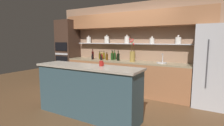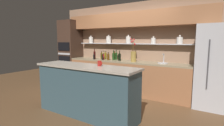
{
  "view_description": "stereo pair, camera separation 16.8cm",
  "coord_description": "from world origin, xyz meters",
  "px_view_note": "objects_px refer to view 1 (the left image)",
  "views": [
    {
      "loc": [
        2.11,
        -3.3,
        1.52
      ],
      "look_at": [
        0.03,
        0.31,
        0.97
      ],
      "focal_mm": 28.0,
      "sensor_mm": 36.0,
      "label": 1
    },
    {
      "loc": [
        2.26,
        -3.21,
        1.52
      ],
      "look_at": [
        0.03,
        0.31,
        0.97
      ],
      "focal_mm": 28.0,
      "sensor_mm": 36.0,
      "label": 2
    }
  ],
  "objects_px": {
    "bottle_spirit_5": "(107,57)",
    "bottle_sauce_8": "(92,57)",
    "bottle_oil_1": "(104,56)",
    "bottle_wine_10": "(93,55)",
    "bottle_sauce_4": "(101,57)",
    "bottle_wine_6": "(118,57)",
    "bottle_sauce_3": "(102,57)",
    "bottle_wine_0": "(112,56)",
    "bottle_spirit_7": "(102,56)",
    "bottle_spirit_9": "(113,56)",
    "oven_tower": "(68,52)",
    "bottle_oil_2": "(100,56)",
    "coffee_mug": "(101,63)",
    "sink_fixture": "(162,62)",
    "flower_vase": "(132,55)",
    "refrigerator": "(215,67)",
    "bottle_wine_11": "(115,56)"
  },
  "relations": [
    {
      "from": "bottle_wine_6",
      "to": "bottle_spirit_7",
      "type": "distance_m",
      "value": 0.75
    },
    {
      "from": "flower_vase",
      "to": "bottle_oil_2",
      "type": "bearing_deg",
      "value": 175.32
    },
    {
      "from": "bottle_wine_11",
      "to": "coffee_mug",
      "type": "height_order",
      "value": "bottle_wine_11"
    },
    {
      "from": "bottle_oil_1",
      "to": "bottle_sauce_4",
      "type": "height_order",
      "value": "bottle_oil_1"
    },
    {
      "from": "oven_tower",
      "to": "bottle_sauce_3",
      "type": "bearing_deg",
      "value": -1.61
    },
    {
      "from": "sink_fixture",
      "to": "bottle_wine_11",
      "type": "relative_size",
      "value": 0.86
    },
    {
      "from": "bottle_spirit_5",
      "to": "bottle_spirit_7",
      "type": "relative_size",
      "value": 0.96
    },
    {
      "from": "bottle_wine_0",
      "to": "bottle_sauce_3",
      "type": "xyz_separation_m",
      "value": [
        -0.32,
        -0.07,
        -0.03
      ]
    },
    {
      "from": "refrigerator",
      "to": "flower_vase",
      "type": "relative_size",
      "value": 2.89
    },
    {
      "from": "bottle_sauce_8",
      "to": "bottle_spirit_7",
      "type": "bearing_deg",
      "value": 70.24
    },
    {
      "from": "bottle_sauce_3",
      "to": "bottle_spirit_7",
      "type": "bearing_deg",
      "value": 123.19
    },
    {
      "from": "oven_tower",
      "to": "sink_fixture",
      "type": "distance_m",
      "value": 3.27
    },
    {
      "from": "bottle_spirit_5",
      "to": "bottle_sauce_8",
      "type": "height_order",
      "value": "bottle_spirit_5"
    },
    {
      "from": "sink_fixture",
      "to": "bottle_spirit_5",
      "type": "relative_size",
      "value": 1.12
    },
    {
      "from": "bottle_wine_6",
      "to": "bottle_sauce_3",
      "type": "bearing_deg",
      "value": 179.38
    },
    {
      "from": "bottle_oil_2",
      "to": "bottle_spirit_7",
      "type": "distance_m",
      "value": 0.15
    },
    {
      "from": "bottle_wine_0",
      "to": "bottle_wine_6",
      "type": "bearing_deg",
      "value": -15.94
    },
    {
      "from": "coffee_mug",
      "to": "bottle_sauce_3",
      "type": "bearing_deg",
      "value": 122.95
    },
    {
      "from": "flower_vase",
      "to": "bottle_sauce_3",
      "type": "xyz_separation_m",
      "value": [
        -1.03,
        0.03,
        -0.09
      ]
    },
    {
      "from": "bottle_sauce_3",
      "to": "bottle_spirit_9",
      "type": "relative_size",
      "value": 0.74
    },
    {
      "from": "bottle_oil_2",
      "to": "coffee_mug",
      "type": "relative_size",
      "value": 2.39
    },
    {
      "from": "bottle_spirit_7",
      "to": "bottle_wine_11",
      "type": "height_order",
      "value": "bottle_wine_11"
    },
    {
      "from": "refrigerator",
      "to": "bottle_wine_6",
      "type": "distance_m",
      "value": 2.45
    },
    {
      "from": "bottle_wine_0",
      "to": "bottle_spirit_9",
      "type": "xyz_separation_m",
      "value": [
        -0.05,
        0.15,
        -0.0
      ]
    },
    {
      "from": "bottle_spirit_9",
      "to": "bottle_sauce_4",
      "type": "bearing_deg",
      "value": -121.06
    },
    {
      "from": "bottle_oil_2",
      "to": "bottle_sauce_4",
      "type": "relative_size",
      "value": 1.38
    },
    {
      "from": "bottle_wine_6",
      "to": "bottle_spirit_9",
      "type": "distance_m",
      "value": 0.38
    },
    {
      "from": "bottle_wine_11",
      "to": "bottle_wine_10",
      "type": "bearing_deg",
      "value": -159.89
    },
    {
      "from": "bottle_wine_6",
      "to": "bottle_sauce_8",
      "type": "distance_m",
      "value": 0.85
    },
    {
      "from": "bottle_oil_1",
      "to": "coffee_mug",
      "type": "xyz_separation_m",
      "value": [
        1.14,
        -1.88,
        0.05
      ]
    },
    {
      "from": "bottle_spirit_5",
      "to": "bottle_spirit_7",
      "type": "bearing_deg",
      "value": 144.14
    },
    {
      "from": "bottle_wine_10",
      "to": "bottle_oil_2",
      "type": "bearing_deg",
      "value": 39.03
    },
    {
      "from": "bottle_sauce_3",
      "to": "bottle_sauce_8",
      "type": "distance_m",
      "value": 0.3
    },
    {
      "from": "bottle_wine_0",
      "to": "bottle_oil_2",
      "type": "height_order",
      "value": "bottle_wine_0"
    },
    {
      "from": "bottle_oil_1",
      "to": "bottle_wine_10",
      "type": "xyz_separation_m",
      "value": [
        -0.27,
        -0.22,
        0.03
      ]
    },
    {
      "from": "flower_vase",
      "to": "sink_fixture",
      "type": "bearing_deg",
      "value": 5.84
    },
    {
      "from": "bottle_spirit_5",
      "to": "bottle_wine_10",
      "type": "relative_size",
      "value": 0.7
    },
    {
      "from": "bottle_sauce_3",
      "to": "bottle_sauce_4",
      "type": "distance_m",
      "value": 0.15
    },
    {
      "from": "flower_vase",
      "to": "bottle_wine_0",
      "type": "bearing_deg",
      "value": 172.51
    },
    {
      "from": "bottle_sauce_4",
      "to": "bottle_wine_6",
      "type": "height_order",
      "value": "bottle_wine_6"
    },
    {
      "from": "refrigerator",
      "to": "bottle_sauce_3",
      "type": "distance_m",
      "value": 3.02
    },
    {
      "from": "bottle_sauce_3",
      "to": "bottle_spirit_9",
      "type": "bearing_deg",
      "value": 38.54
    },
    {
      "from": "bottle_spirit_5",
      "to": "bottle_wine_0",
      "type": "bearing_deg",
      "value": 38.49
    },
    {
      "from": "bottle_sauce_4",
      "to": "bottle_sauce_8",
      "type": "xyz_separation_m",
      "value": [
        -0.33,
        -0.0,
        -0.0
      ]
    },
    {
      "from": "bottle_wine_0",
      "to": "bottle_spirit_9",
      "type": "bearing_deg",
      "value": 109.54
    },
    {
      "from": "oven_tower",
      "to": "bottle_spirit_5",
      "type": "bearing_deg",
      "value": -2.55
    },
    {
      "from": "oven_tower",
      "to": "bottle_wine_0",
      "type": "xyz_separation_m",
      "value": [
        1.77,
        0.02,
        -0.06
      ]
    },
    {
      "from": "bottle_oil_2",
      "to": "refrigerator",
      "type": "bearing_deg",
      "value": -1.15
    },
    {
      "from": "refrigerator",
      "to": "bottle_wine_6",
      "type": "relative_size",
      "value": 6.26
    },
    {
      "from": "bottle_wine_6",
      "to": "bottle_spirit_7",
      "type": "bearing_deg",
      "value": 162.88
    }
  ]
}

